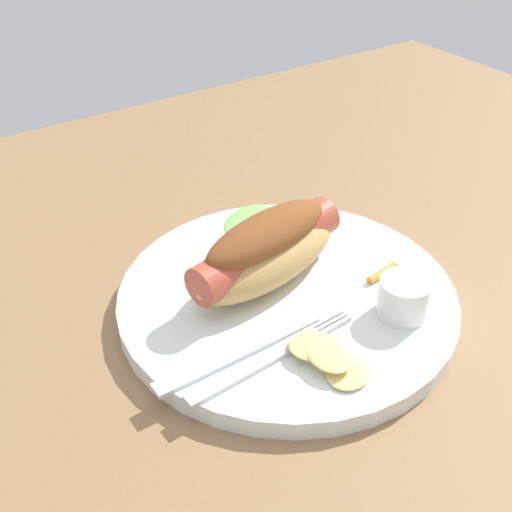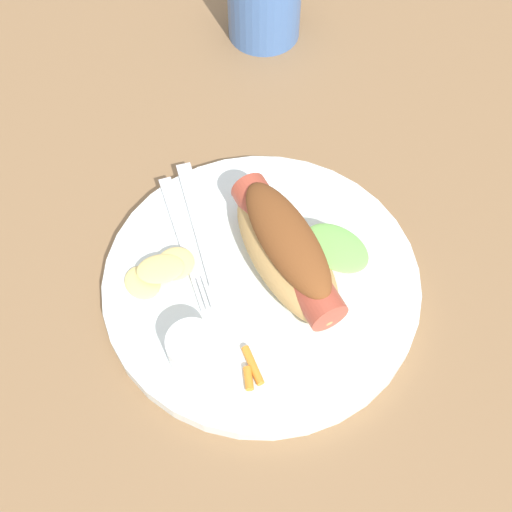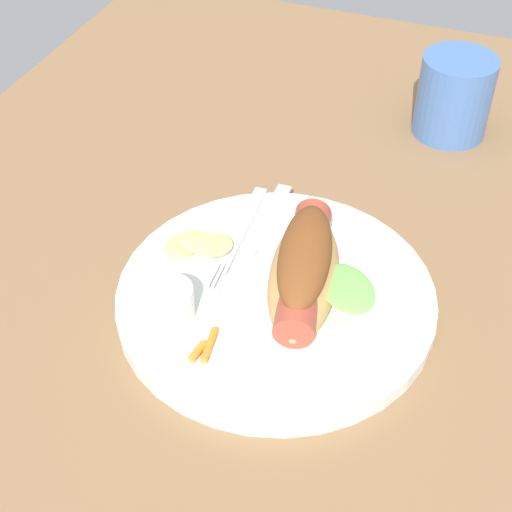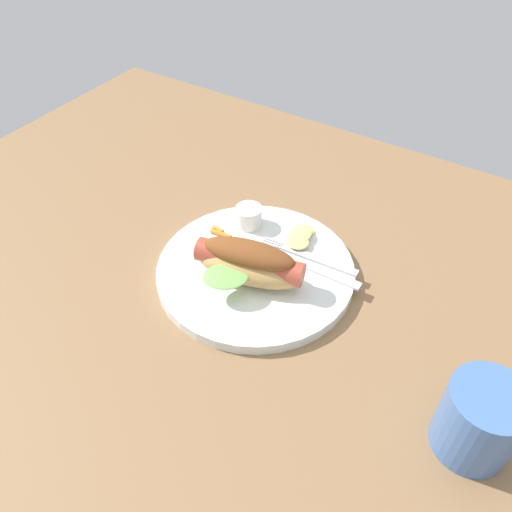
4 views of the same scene
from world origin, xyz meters
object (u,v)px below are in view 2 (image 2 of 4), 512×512
(plate, at_px, (261,282))
(drinking_cup, at_px, (264,0))
(fork, at_px, (184,237))
(knife, at_px, (199,221))
(sauce_ramekin, at_px, (192,349))
(chips_pile, at_px, (160,271))
(carrot_garnish, at_px, (251,370))
(hot_dog, at_px, (287,249))

(plate, distance_m, drinking_cup, 0.34)
(fork, distance_m, knife, 0.02)
(fork, bearing_deg, knife, 125.18)
(plate, xyz_separation_m, fork, (-0.06, -0.06, 0.01))
(knife, bearing_deg, sauce_ramekin, -14.94)
(fork, xyz_separation_m, knife, (-0.01, 0.02, -0.00))
(chips_pile, height_order, carrot_garnish, chips_pile)
(plate, height_order, chips_pile, chips_pile)
(fork, bearing_deg, chips_pile, -43.49)
(hot_dog, distance_m, drinking_cup, 0.33)
(hot_dog, xyz_separation_m, knife, (-0.07, -0.06, -0.03))
(hot_dog, distance_m, knife, 0.10)
(plate, relative_size, drinking_cup, 3.04)
(carrot_garnish, bearing_deg, plate, 159.43)
(sauce_ramekin, height_order, fork, sauce_ramekin)
(plate, relative_size, fork, 1.88)
(plate, relative_size, chips_pile, 3.69)
(sauce_ramekin, relative_size, chips_pile, 0.54)
(sauce_ramekin, distance_m, knife, 0.13)
(hot_dog, xyz_separation_m, drinking_cup, (-0.32, 0.07, -0.00))
(fork, height_order, carrot_garnish, carrot_garnish)
(fork, bearing_deg, hot_dog, 52.97)
(sauce_ramekin, xyz_separation_m, carrot_garnish, (0.02, 0.04, -0.01))
(hot_dog, relative_size, knife, 1.14)
(knife, bearing_deg, carrot_garnish, 2.62)
(drinking_cup, bearing_deg, sauce_ramekin, -23.14)
(sauce_ramekin, xyz_separation_m, chips_pile, (-0.08, -0.01, -0.01))
(hot_dog, distance_m, fork, 0.10)
(plate, bearing_deg, hot_dog, 100.61)
(hot_dog, height_order, fork, hot_dog)
(sauce_ramekin, height_order, knife, sauce_ramekin)
(sauce_ramekin, distance_m, chips_pile, 0.08)
(sauce_ramekin, bearing_deg, fork, 172.22)
(knife, relative_size, chips_pile, 1.85)
(hot_dog, distance_m, chips_pile, 0.11)
(knife, bearing_deg, drinking_cup, 152.09)
(chips_pile, distance_m, carrot_garnish, 0.12)
(fork, relative_size, carrot_garnish, 3.99)
(sauce_ramekin, relative_size, knife, 0.29)
(sauce_ramekin, xyz_separation_m, fork, (-0.12, 0.02, -0.01))
(hot_dog, bearing_deg, knife, -148.12)
(chips_pile, bearing_deg, drinking_cup, 149.75)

